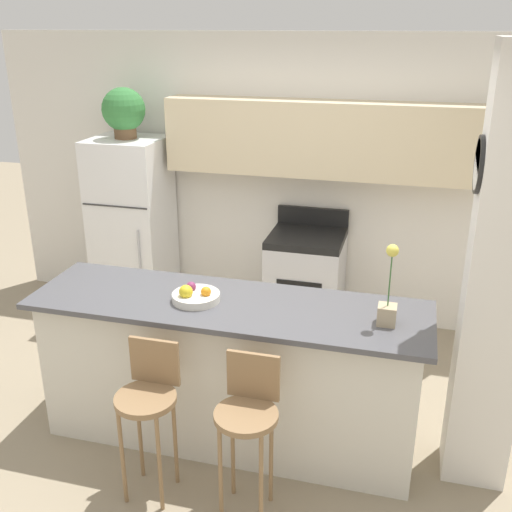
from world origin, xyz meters
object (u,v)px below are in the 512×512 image
Objects in this scene: stove_range at (305,282)px; orchid_vase at (388,301)px; bar_stool_left at (149,399)px; fruit_bowl at (195,296)px; bar_stool_right at (248,415)px; potted_plant_on_fridge at (124,111)px; refrigerator at (133,228)px.

stove_range is 1.95m from orchid_vase.
bar_stool_left is at bearing -156.68° from orchid_vase.
fruit_bowl reaches higher than stove_range.
bar_stool_right is 3.07m from potted_plant_on_fridge.
potted_plant_on_fridge is (-1.73, 2.19, 1.27)m from bar_stool_right.
fruit_bowl is at bearing -103.48° from stove_range.
orchid_vase is at bearing 23.32° from bar_stool_left.
bar_stool_left is 2.17× the size of potted_plant_on_fridge.
bar_stool_right is at bearing 0.00° from bar_stool_left.
fruit_bowl is at bearing 80.20° from bar_stool_left.
fruit_bowl is (1.24, -1.65, 0.20)m from refrigerator.
stove_range is 2.18m from potted_plant_on_fridge.
fruit_bowl is (0.09, 0.54, 0.41)m from bar_stool_left.
refrigerator is 5.60× the size of fruit_bowl.
bar_stool_right is 2.17× the size of potted_plant_on_fridge.
stove_range is 2.21× the size of orchid_vase.
bar_stool_right is at bearing -87.62° from stove_range.
fruit_bowl is (-0.49, 0.54, 0.41)m from bar_stool_right.
potted_plant_on_fridge reaches higher than refrigerator.
potted_plant_on_fridge is (-1.64, -0.01, 1.44)m from stove_range.
refrigerator is at bearing 117.53° from bar_stool_left.
stove_range is 3.60× the size of fruit_bowl.
stove_range is at bearing 0.50° from refrigerator.
orchid_vase is 1.63× the size of fruit_bowl.
bar_stool_left is at bearing -62.47° from refrigerator.
stove_range is 2.27m from bar_stool_left.
bar_stool_right is (1.73, -2.19, -0.20)m from refrigerator.
stove_range is at bearing 0.49° from potted_plant_on_fridge.
stove_range is at bearing 114.66° from orchid_vase.
fruit_bowl is (-1.16, 0.00, -0.11)m from orchid_vase.
bar_stool_right is (0.09, -2.21, 0.17)m from stove_range.
fruit_bowl is at bearing 132.07° from bar_stool_right.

